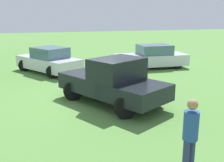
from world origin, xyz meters
TOP-DOWN VIEW (x-y plane):
  - ground_plane at (0.00, 0.00)m, footprint 80.00×80.00m
  - pickup_truck at (0.72, -0.91)m, footprint 3.80×4.77m
  - sedan_near at (5.07, 5.23)m, footprint 4.56×1.91m
  - sedan_far at (-1.31, 5.66)m, footprint 3.74×4.54m
  - person_bystander at (0.89, -5.88)m, footprint 0.42×0.42m
  - traffic_cone at (1.96, 3.26)m, footprint 0.32×0.32m

SIDE VIEW (x-z plane):
  - ground_plane at x=0.00m, z-range 0.00..0.00m
  - traffic_cone at x=1.96m, z-range 0.00..0.55m
  - sedan_near at x=5.07m, z-range -0.06..1.42m
  - sedan_far at x=-1.31m, z-range -0.05..1.45m
  - pickup_truck at x=0.72m, z-range 0.03..1.83m
  - person_bystander at x=0.89m, z-range 0.11..1.84m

